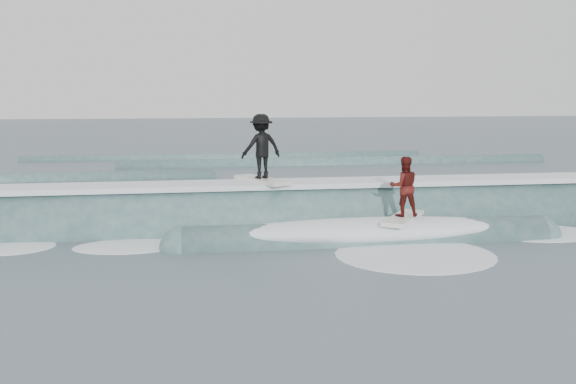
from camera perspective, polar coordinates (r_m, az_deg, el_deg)
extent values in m
plane|color=#3A4A55|center=(14.19, 1.55, -5.91)|extent=(160.00, 160.00, 0.00)
cylinder|color=#355959|center=(17.53, -0.51, -3.06)|extent=(21.40, 2.20, 2.20)
cylinder|color=#355959|center=(15.80, 7.16, -4.45)|extent=(9.00, 1.05, 1.05)
sphere|color=#355959|center=(15.21, -9.43, -5.03)|extent=(1.05, 1.05, 1.05)
sphere|color=#355959|center=(17.57, 21.45, -3.65)|extent=(1.05, 1.05, 1.05)
cube|color=white|center=(17.33, -0.51, 0.72)|extent=(18.00, 1.30, 0.14)
ellipsoid|color=white|center=(15.73, 7.18, -3.39)|extent=(7.60, 1.30, 0.60)
cube|color=silver|center=(17.24, -2.38, 1.08)|extent=(1.38, 2.04, 0.10)
imported|color=black|center=(17.14, -2.40, 4.09)|extent=(1.25, 0.95, 1.72)
cube|color=silver|center=(15.94, 10.20, -2.29)|extent=(1.58, 1.96, 0.10)
imported|color=#48100D|center=(15.81, 10.27, 0.49)|extent=(0.74, 0.60, 1.46)
ellipsoid|color=white|center=(15.72, -13.97, -4.71)|extent=(2.63, 1.79, 0.10)
ellipsoid|color=white|center=(17.91, 21.46, -3.42)|extent=(2.79, 1.90, 0.10)
ellipsoid|color=white|center=(14.78, 11.21, -5.48)|extent=(4.00, 2.73, 0.10)
ellipsoid|color=white|center=(16.53, -23.40, -4.53)|extent=(2.49, 1.70, 0.10)
cylinder|color=#355959|center=(32.59, 4.56, 2.43)|extent=(22.00, 0.80, 0.80)
cylinder|color=#355959|center=(35.74, -5.39, 2.99)|extent=(22.00, 0.60, 0.60)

